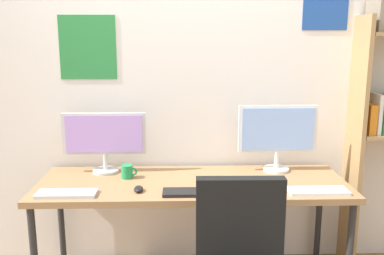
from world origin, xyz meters
TOP-DOWN VIEW (x-y plane):
  - wall_back at (0.00, 1.02)m, footprint 4.42×0.11m
  - desk at (0.00, 0.60)m, footprint 2.02×0.68m
  - monitor_left at (-0.60, 0.81)m, footprint 0.57×0.18m
  - monitor_right at (0.60, 0.81)m, footprint 0.54×0.18m
  - keyboard_left at (-0.76, 0.37)m, footprint 0.36×0.13m
  - keyboard_center at (0.00, 0.37)m, footprint 0.37×0.13m
  - keyboard_right at (0.76, 0.37)m, footprint 0.36×0.13m
  - computer_mouse at (-0.33, 0.42)m, footprint 0.06×0.10m
  - coffee_mug at (-0.43, 0.68)m, footprint 0.11×0.08m

SIDE VIEW (x-z plane):
  - desk at x=0.00m, z-range 0.32..1.06m
  - keyboard_left at x=-0.76m, z-range 0.74..0.76m
  - keyboard_center at x=0.00m, z-range 0.74..0.76m
  - keyboard_right at x=0.76m, z-range 0.74..0.76m
  - computer_mouse at x=-0.33m, z-range 0.74..0.77m
  - coffee_mug at x=-0.43m, z-range 0.74..0.83m
  - monitor_left at x=-0.60m, z-range 0.78..1.20m
  - monitor_right at x=0.60m, z-range 0.78..1.24m
  - wall_back at x=0.00m, z-range 0.00..2.60m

